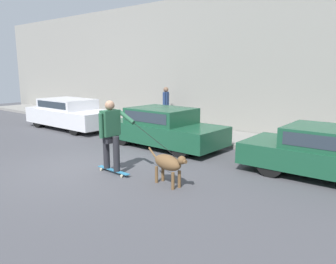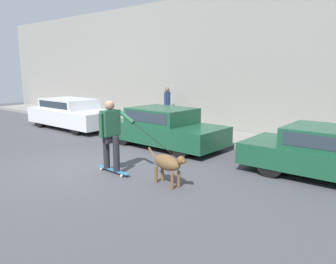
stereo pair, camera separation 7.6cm
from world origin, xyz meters
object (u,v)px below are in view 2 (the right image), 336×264
object	(u,v)px
dog	(168,163)
skateboarder	(111,132)
parked_car_1	(165,128)
parked_car_0	(71,114)
pedestrian_with_bag	(167,104)

from	to	relation	value
dog	skateboarder	world-z (taller)	skateboarder
parked_car_1	parked_car_0	bearing A→B (deg)	-178.84
parked_car_0	dog	distance (m)	8.18
parked_car_1	dog	distance (m)	3.71
parked_car_0	parked_car_1	xyz separation A→B (m)	(5.25, 0.00, -0.02)
skateboarder	parked_car_1	bearing A→B (deg)	108.02
parked_car_1	skateboarder	bearing A→B (deg)	-73.39
dog	pedestrian_with_bag	xyz separation A→B (m)	(-4.52, 5.39, 0.55)
parked_car_1	pedestrian_with_bag	world-z (taller)	pedestrian_with_bag
skateboarder	dog	bearing A→B (deg)	9.34
parked_car_0	pedestrian_with_bag	distance (m)	4.13
parked_car_1	skateboarder	distance (m)	3.11
pedestrian_with_bag	parked_car_1	bearing A→B (deg)	104.46
dog	skateboarder	size ratio (longest dim) A/B	0.49
dog	parked_car_0	bearing A→B (deg)	170.93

